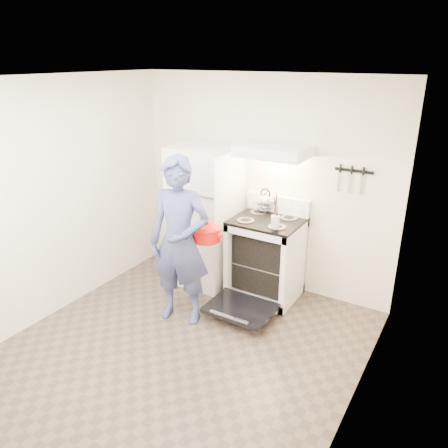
# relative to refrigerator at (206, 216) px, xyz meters

# --- Properties ---
(floor) EXTENTS (3.60, 3.60, 0.00)m
(floor) POSITION_rel_refrigerator_xyz_m (0.58, -1.45, -0.85)
(floor) COLOR brown
(floor) RESTS_ON ground
(back_wall) EXTENTS (3.20, 0.02, 2.50)m
(back_wall) POSITION_rel_refrigerator_xyz_m (0.58, 0.35, 0.40)
(back_wall) COLOR #F0E5CA
(back_wall) RESTS_ON ground
(refrigerator) EXTENTS (0.70, 0.70, 1.70)m
(refrigerator) POSITION_rel_refrigerator_xyz_m (0.00, 0.00, 0.00)
(refrigerator) COLOR white
(refrigerator) RESTS_ON floor
(stove_body) EXTENTS (0.76, 0.65, 0.92)m
(stove_body) POSITION_rel_refrigerator_xyz_m (0.81, 0.02, -0.39)
(stove_body) COLOR white
(stove_body) RESTS_ON floor
(cooktop) EXTENTS (0.76, 0.65, 0.03)m
(cooktop) POSITION_rel_refrigerator_xyz_m (0.81, 0.02, 0.09)
(cooktop) COLOR black
(cooktop) RESTS_ON stove_body
(backsplash) EXTENTS (0.76, 0.07, 0.20)m
(backsplash) POSITION_rel_refrigerator_xyz_m (0.81, 0.31, 0.20)
(backsplash) COLOR white
(backsplash) RESTS_ON cooktop
(oven_door) EXTENTS (0.70, 0.54, 0.04)m
(oven_door) POSITION_rel_refrigerator_xyz_m (0.81, -0.57, -0.72)
(oven_door) COLOR black
(oven_door) RESTS_ON floor
(oven_rack) EXTENTS (0.60, 0.52, 0.01)m
(oven_rack) POSITION_rel_refrigerator_xyz_m (0.81, 0.02, -0.41)
(oven_rack) COLOR slate
(oven_rack) RESTS_ON stove_body
(range_hood) EXTENTS (0.76, 0.50, 0.12)m
(range_hood) POSITION_rel_refrigerator_xyz_m (0.81, 0.10, 0.86)
(range_hood) COLOR white
(range_hood) RESTS_ON back_wall
(knife_strip) EXTENTS (0.40, 0.02, 0.03)m
(knife_strip) POSITION_rel_refrigerator_xyz_m (1.63, 0.33, 0.70)
(knife_strip) COLOR black
(knife_strip) RESTS_ON back_wall
(pizza_stone) EXTENTS (0.37, 0.37, 0.02)m
(pizza_stone) POSITION_rel_refrigerator_xyz_m (0.82, 0.12, -0.40)
(pizza_stone) COLOR #815E45
(pizza_stone) RESTS_ON oven_rack
(tea_kettle) EXTENTS (0.23, 0.19, 0.28)m
(tea_kettle) POSITION_rel_refrigerator_xyz_m (0.67, 0.24, 0.24)
(tea_kettle) COLOR silver
(tea_kettle) RESTS_ON cooktop
(utensil_jar) EXTENTS (0.11, 0.11, 0.13)m
(utensil_jar) POSITION_rel_refrigerator_xyz_m (1.02, -0.22, 0.20)
(utensil_jar) COLOR silver
(utensil_jar) RESTS_ON cooktop
(person) EXTENTS (0.73, 0.57, 1.78)m
(person) POSITION_rel_refrigerator_xyz_m (0.25, -0.87, 0.04)
(person) COLOR navy
(person) RESTS_ON floor
(dutch_oven) EXTENTS (0.37, 0.30, 0.24)m
(dutch_oven) POSITION_rel_refrigerator_xyz_m (0.45, -0.67, 0.09)
(dutch_oven) COLOR #BA1109
(dutch_oven) RESTS_ON person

